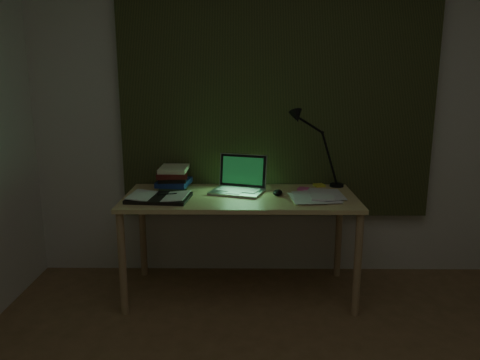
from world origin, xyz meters
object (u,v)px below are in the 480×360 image
at_px(desk, 240,245).
at_px(open_textbook, 159,197).
at_px(laptop, 237,175).
at_px(loose_papers, 315,196).
at_px(desk_lamp, 338,150).
at_px(book_stack, 174,177).

bearing_deg(desk, open_textbook, -168.70).
relative_size(desk, laptop, 4.00).
bearing_deg(open_textbook, loose_papers, 8.48).
bearing_deg(desk_lamp, laptop, -157.89).
bearing_deg(desk_lamp, open_textbook, -156.17).
relative_size(open_textbook, desk_lamp, 0.72).
height_order(loose_papers, desk_lamp, desk_lamp).
bearing_deg(book_stack, open_textbook, -100.62).
xyz_separation_m(desk, open_textbook, (-0.51, -0.10, 0.36)).
height_order(open_textbook, desk_lamp, desk_lamp).
relative_size(laptop, book_stack, 1.54).
height_order(open_textbook, book_stack, book_stack).
height_order(book_stack, loose_papers, book_stack).
distance_m(book_stack, loose_papers, 0.97).
distance_m(loose_papers, desk_lamp, 0.45).
bearing_deg(desk, loose_papers, -6.00).
bearing_deg(book_stack, desk, -21.42).
relative_size(laptop, loose_papers, 1.10).
xyz_separation_m(desk, laptop, (-0.02, 0.07, 0.46)).
bearing_deg(desk, laptop, 107.34).
xyz_separation_m(book_stack, loose_papers, (0.94, -0.23, -0.07)).
distance_m(desk, book_stack, 0.65).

